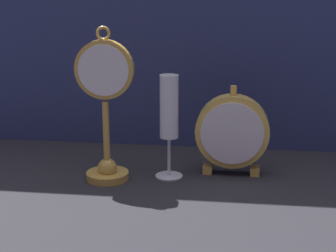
{
  "coord_description": "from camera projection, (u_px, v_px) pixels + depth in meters",
  "views": [
    {
      "loc": [
        0.15,
        -1.05,
        0.44
      ],
      "look_at": [
        0.0,
        0.08,
        0.12
      ],
      "focal_mm": 60.0,
      "sensor_mm": 36.0,
      "label": 1
    }
  ],
  "objects": [
    {
      "name": "mantel_clock_silver",
      "position": [
        232.0,
        132.0,
        1.22
      ],
      "size": [
        0.16,
        0.04,
        0.2
      ],
      "color": "gold",
      "rests_on": "ground_plane"
    },
    {
      "name": "champagne_flute",
      "position": [
        169.0,
        115.0,
        1.19
      ],
      "size": [
        0.06,
        0.06,
        0.23
      ],
      "color": "silver",
      "rests_on": "ground_plane"
    },
    {
      "name": "pocket_watch_on_stand",
      "position": [
        105.0,
        112.0,
        1.17
      ],
      "size": [
        0.12,
        0.09,
        0.33
      ],
      "color": "gold",
      "rests_on": "ground_plane"
    },
    {
      "name": "ground_plane",
      "position": [
        163.0,
        193.0,
        1.14
      ],
      "size": [
        4.0,
        4.0,
        0.0
      ],
      "primitive_type": "plane",
      "color": "#232328"
    }
  ]
}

